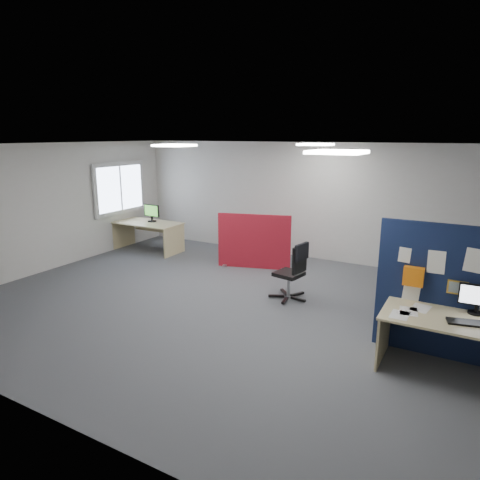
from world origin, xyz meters
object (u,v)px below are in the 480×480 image
at_px(monitor_main, 477,298).
at_px(office_chair, 294,268).
at_px(navy_divider, 464,296).
at_px(main_desk, 470,333).
at_px(red_divider, 254,242).
at_px(second_desk, 149,229).
at_px(monitor_second, 152,212).

height_order(monitor_main, office_chair, monitor_main).
relative_size(navy_divider, main_desk, 1.08).
distance_m(navy_divider, red_divider, 4.72).
distance_m(navy_divider, second_desk, 7.50).
xyz_separation_m(navy_divider, monitor_second, (-7.10, 2.36, 0.07)).
relative_size(second_desk, office_chair, 1.66).
xyz_separation_m(main_desk, second_desk, (-7.26, 2.62, -0.01)).
xyz_separation_m(red_divider, office_chair, (1.48, -1.32, 0.00)).
bearing_deg(main_desk, office_chair, 155.45).
distance_m(main_desk, office_chair, 3.05).
xyz_separation_m(navy_divider, red_divider, (-4.14, 2.24, -0.30)).
xyz_separation_m(main_desk, red_divider, (-4.26, 2.59, 0.02)).
height_order(red_divider, monitor_second, red_divider).
relative_size(navy_divider, red_divider, 1.40).
height_order(main_desk, office_chair, office_chair).
bearing_deg(navy_divider, monitor_main, -39.64).
distance_m(navy_divider, monitor_second, 7.48).
xyz_separation_m(monitor_main, office_chair, (-2.80, 1.04, -0.35)).
bearing_deg(red_divider, main_desk, -47.88).
xyz_separation_m(navy_divider, monitor_main, (0.15, -0.12, 0.05)).
relative_size(navy_divider, second_desk, 1.26).
bearing_deg(red_divider, office_chair, -58.33).
xyz_separation_m(red_divider, second_desk, (-3.00, 0.03, -0.03)).
relative_size(main_desk, monitor_second, 4.22).
bearing_deg(main_desk, navy_divider, 108.38).
xyz_separation_m(main_desk, monitor_second, (-7.22, 2.71, 0.40)).
height_order(monitor_second, office_chair, monitor_second).
bearing_deg(navy_divider, monitor_second, 161.63).
xyz_separation_m(navy_divider, office_chair, (-2.66, 0.92, -0.30)).
xyz_separation_m(monitor_second, office_chair, (4.44, -1.44, -0.38)).
height_order(monitor_main, red_divider, red_divider).
height_order(main_desk, second_desk, same).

